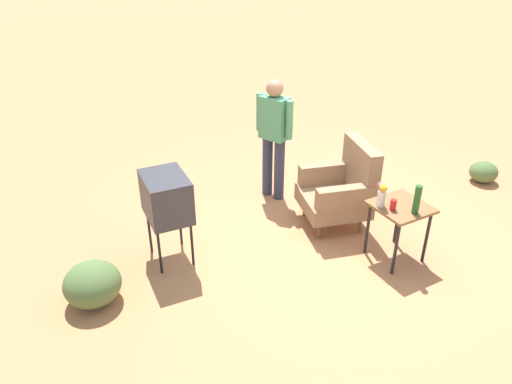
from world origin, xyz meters
The scene contains 10 objects.
ground_plane centered at (0.00, 0.00, 0.00)m, with size 60.00×60.00×0.00m, color #C17A4C.
armchair centered at (-0.18, 0.25, 0.50)m, with size 0.94×0.95×1.06m.
side_table centered at (0.71, 0.35, 0.57)m, with size 0.56×0.56×0.68m.
tv_on_stand centered at (-0.49, -1.86, 0.78)m, with size 0.63×0.49×1.03m.
person_standing centered at (-1.18, -0.12, 0.94)m, with size 0.54×0.34×1.64m.
bottle_wine_green centered at (0.89, 0.36, 0.84)m, with size 0.07×0.07×0.32m, color #1E5623.
soda_can_red centered at (0.73, 0.20, 0.74)m, with size 0.07×0.07×0.12m, color red.
flower_vase centered at (0.60, 0.14, 0.82)m, with size 0.15×0.10×0.27m.
shrub_mid centered at (-0.18, -2.79, 0.22)m, with size 0.56×0.56×0.44m, color #516B38.
shrub_far centered at (-0.07, 2.79, 0.15)m, with size 0.40×0.40×0.31m, color #516B38.
Camera 1 is at (3.89, -3.20, 3.32)m, focal length 34.19 mm.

